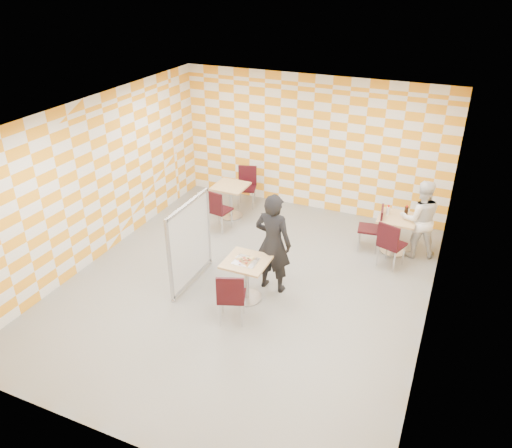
{
  "coord_description": "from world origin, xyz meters",
  "views": [
    {
      "loc": [
        3.04,
        -6.57,
        5.05
      ],
      "look_at": [
        0.1,
        0.2,
        1.15
      ],
      "focal_mm": 35.0,
      "sensor_mm": 36.0,
      "label": 1
    }
  ],
  "objects_px": {
    "sport_bottle": "(388,210)",
    "chair_empty_near": "(217,208)",
    "main_table": "(247,273)",
    "man_white": "(420,219)",
    "partition": "(190,243)",
    "chair_main_front": "(231,295)",
    "soda_bottle": "(406,211)",
    "empty_table": "(231,196)",
    "chair_second_front": "(390,242)",
    "chair_empty_far": "(247,183)",
    "chair_second_side": "(375,225)",
    "second_table": "(396,228)",
    "man_dark": "(273,243)"
  },
  "relations": [
    {
      "from": "partition",
      "to": "chair_second_front",
      "type": "bearing_deg",
      "value": 30.96
    },
    {
      "from": "second_table",
      "to": "empty_table",
      "type": "distance_m",
      "value": 3.58
    },
    {
      "from": "chair_main_front",
      "to": "chair_empty_near",
      "type": "xyz_separation_m",
      "value": [
        -1.6,
        2.62,
        0.0
      ]
    },
    {
      "from": "second_table",
      "to": "sport_bottle",
      "type": "distance_m",
      "value": 0.39
    },
    {
      "from": "sport_bottle",
      "to": "soda_bottle",
      "type": "bearing_deg",
      "value": 10.17
    },
    {
      "from": "chair_second_front",
      "to": "partition",
      "type": "distance_m",
      "value": 3.6
    },
    {
      "from": "empty_table",
      "to": "chair_empty_far",
      "type": "xyz_separation_m",
      "value": [
        0.07,
        0.71,
        0.04
      ]
    },
    {
      "from": "chair_main_front",
      "to": "chair_second_side",
      "type": "relative_size",
      "value": 1.0
    },
    {
      "from": "chair_empty_far",
      "to": "man_white",
      "type": "distance_m",
      "value": 3.98
    },
    {
      "from": "empty_table",
      "to": "chair_second_side",
      "type": "xyz_separation_m",
      "value": [
        3.18,
        -0.19,
        0.04
      ]
    },
    {
      "from": "chair_main_front",
      "to": "soda_bottle",
      "type": "distance_m",
      "value": 3.94
    },
    {
      "from": "sport_bottle",
      "to": "partition",
      "type": "bearing_deg",
      "value": -138.88
    },
    {
      "from": "empty_table",
      "to": "chair_empty_near",
      "type": "xyz_separation_m",
      "value": [
        0.04,
        -0.72,
        0.04
      ]
    },
    {
      "from": "chair_second_front",
      "to": "chair_empty_near",
      "type": "height_order",
      "value": "same"
    },
    {
      "from": "main_table",
      "to": "soda_bottle",
      "type": "xyz_separation_m",
      "value": [
        2.12,
        2.65,
        0.34
      ]
    },
    {
      "from": "chair_main_front",
      "to": "chair_second_front",
      "type": "bearing_deg",
      "value": 53.52
    },
    {
      "from": "chair_main_front",
      "to": "partition",
      "type": "distance_m",
      "value": 1.4
    },
    {
      "from": "chair_second_front",
      "to": "partition",
      "type": "relative_size",
      "value": 0.6
    },
    {
      "from": "chair_second_front",
      "to": "chair_empty_far",
      "type": "relative_size",
      "value": 1.0
    },
    {
      "from": "chair_main_front",
      "to": "empty_table",
      "type": "bearing_deg",
      "value": 116.15
    },
    {
      "from": "man_white",
      "to": "soda_bottle",
      "type": "height_order",
      "value": "man_white"
    },
    {
      "from": "chair_second_front",
      "to": "soda_bottle",
      "type": "distance_m",
      "value": 0.8
    },
    {
      "from": "sport_bottle",
      "to": "chair_empty_near",
      "type": "bearing_deg",
      "value": -168.74
    },
    {
      "from": "empty_table",
      "to": "chair_empty_far",
      "type": "relative_size",
      "value": 0.81
    },
    {
      "from": "soda_bottle",
      "to": "man_dark",
      "type": "bearing_deg",
      "value": -130.26
    },
    {
      "from": "soda_bottle",
      "to": "partition",
      "type": "bearing_deg",
      "value": -141.25
    },
    {
      "from": "main_table",
      "to": "chair_main_front",
      "type": "height_order",
      "value": "chair_main_front"
    },
    {
      "from": "chair_second_front",
      "to": "chair_main_front",
      "type": "bearing_deg",
      "value": -126.48
    },
    {
      "from": "chair_second_front",
      "to": "chair_empty_far",
      "type": "bearing_deg",
      "value": 157.78
    },
    {
      "from": "empty_table",
      "to": "sport_bottle",
      "type": "distance_m",
      "value": 3.39
    },
    {
      "from": "chair_second_side",
      "to": "soda_bottle",
      "type": "xyz_separation_m",
      "value": [
        0.52,
        0.19,
        0.31
      ]
    },
    {
      "from": "partition",
      "to": "empty_table",
      "type": "bearing_deg",
      "value": 100.85
    },
    {
      "from": "chair_main_front",
      "to": "chair_second_front",
      "type": "height_order",
      "value": "same"
    },
    {
      "from": "main_table",
      "to": "soda_bottle",
      "type": "relative_size",
      "value": 3.26
    },
    {
      "from": "partition",
      "to": "second_table",
      "type": "bearing_deg",
      "value": 38.72
    },
    {
      "from": "empty_table",
      "to": "chair_empty_near",
      "type": "distance_m",
      "value": 0.72
    },
    {
      "from": "chair_main_front",
      "to": "soda_bottle",
      "type": "relative_size",
      "value": 4.02
    },
    {
      "from": "chair_second_front",
      "to": "man_white",
      "type": "relative_size",
      "value": 0.6
    },
    {
      "from": "empty_table",
      "to": "man_dark",
      "type": "relative_size",
      "value": 0.42
    },
    {
      "from": "main_table",
      "to": "man_white",
      "type": "height_order",
      "value": "man_white"
    },
    {
      "from": "empty_table",
      "to": "man_dark",
      "type": "distance_m",
      "value": 2.88
    },
    {
      "from": "second_table",
      "to": "chair_second_side",
      "type": "relative_size",
      "value": 0.81
    },
    {
      "from": "main_table",
      "to": "chair_main_front",
      "type": "relative_size",
      "value": 0.81
    },
    {
      "from": "partition",
      "to": "sport_bottle",
      "type": "xyz_separation_m",
      "value": [
        2.88,
        2.52,
        0.05
      ]
    },
    {
      "from": "chair_empty_far",
      "to": "soda_bottle",
      "type": "bearing_deg",
      "value": -10.92
    },
    {
      "from": "chair_second_front",
      "to": "empty_table",
      "type": "bearing_deg",
      "value": 168.55
    },
    {
      "from": "chair_empty_far",
      "to": "soda_bottle",
      "type": "xyz_separation_m",
      "value": [
        3.63,
        -0.7,
        0.31
      ]
    },
    {
      "from": "sport_bottle",
      "to": "soda_bottle",
      "type": "distance_m",
      "value": 0.33
    },
    {
      "from": "main_table",
      "to": "empty_table",
      "type": "bearing_deg",
      "value": 120.93
    },
    {
      "from": "partition",
      "to": "man_white",
      "type": "height_order",
      "value": "partition"
    }
  ]
}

